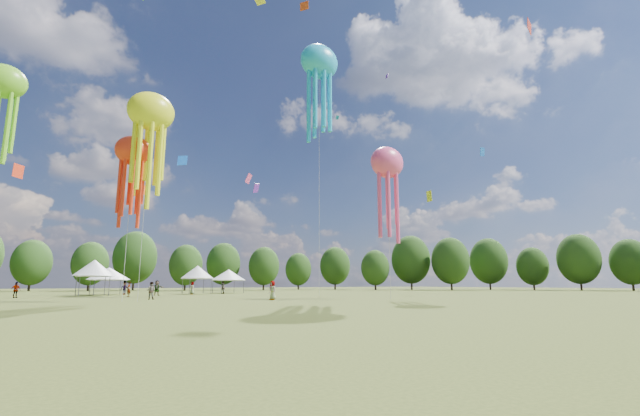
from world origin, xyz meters
TOP-DOWN VIEW (x-y plane):
  - ground at (0.00, 0.00)m, footprint 300.00×300.00m
  - spectator_near at (-6.62, 36.04)m, footprint 0.99×0.92m
  - spectators_far at (-1.86, 49.89)m, footprint 25.59×28.78m
  - festival_tents at (-5.65, 55.56)m, footprint 38.02×11.79m
  - show_kites at (-1.01, 33.94)m, footprint 36.66×23.76m
  - small_kites at (0.28, 41.45)m, footprint 72.90×52.82m
  - treeline at (-3.87, 62.51)m, footprint 201.57×95.24m

SIDE VIEW (x-z plane):
  - ground at x=0.00m, z-range 0.00..0.00m
  - spectator_near at x=-6.62m, z-range 0.00..1.62m
  - spectators_far at x=-1.86m, z-range -0.04..1.82m
  - festival_tents at x=-5.65m, z-range 0.82..5.20m
  - treeline at x=-3.87m, z-range -0.17..13.26m
  - show_kites at x=-1.01m, z-range 3.63..33.49m
  - small_kites at x=0.28m, z-range 7.41..54.01m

